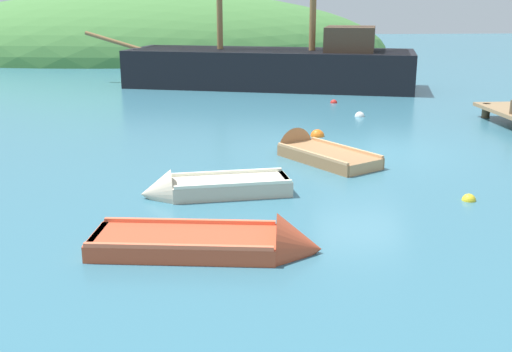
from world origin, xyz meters
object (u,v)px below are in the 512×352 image
(buoy_red, at_px, (334,103))
(buoy_yellow, at_px, (469,200))
(rowboat_far, at_px, (312,154))
(sailing_ship, at_px, (273,73))
(buoy_white, at_px, (360,116))
(rowboat_portside, at_px, (228,247))
(rowboat_near_dock, at_px, (207,190))
(buoy_orange, at_px, (317,136))

(buoy_red, xyz_separation_m, buoy_yellow, (0.24, -12.61, 0.00))
(buoy_red, bearing_deg, buoy_yellow, -88.93)
(rowboat_far, bearing_deg, buoy_yellow, -177.06)
(sailing_ship, distance_m, rowboat_far, 13.71)
(sailing_ship, height_order, buoy_white, sailing_ship)
(rowboat_far, distance_m, buoy_yellow, 4.70)
(rowboat_portside, distance_m, rowboat_near_dock, 3.10)
(sailing_ship, xyz_separation_m, buoy_yellow, (2.19, -17.58, -0.65))
(rowboat_far, xyz_separation_m, buoy_orange, (0.60, 2.53, -0.09))
(rowboat_far, relative_size, buoy_white, 10.03)
(rowboat_far, bearing_deg, rowboat_portside, 127.00)
(rowboat_far, height_order, buoy_orange, rowboat_far)
(buoy_orange, height_order, buoy_white, buoy_orange)
(rowboat_near_dock, bearing_deg, sailing_ship, -107.00)
(buoy_red, bearing_deg, rowboat_portside, -108.11)
(rowboat_portside, height_order, buoy_white, rowboat_portside)
(buoy_yellow, bearing_deg, rowboat_far, 124.10)
(rowboat_far, xyz_separation_m, buoy_white, (2.71, 5.68, -0.09))
(rowboat_far, relative_size, rowboat_near_dock, 1.08)
(rowboat_far, relative_size, buoy_yellow, 12.11)
(rowboat_far, xyz_separation_m, buoy_red, (2.40, 8.72, -0.09))
(buoy_orange, xyz_separation_m, buoy_white, (2.11, 3.15, 0.00))
(sailing_ship, bearing_deg, rowboat_near_dock, 95.24)
(sailing_ship, relative_size, buoy_orange, 37.44)
(rowboat_portside, relative_size, rowboat_near_dock, 1.21)
(buoy_orange, bearing_deg, rowboat_far, -103.45)
(rowboat_portside, bearing_deg, sailing_ship, 89.39)
(rowboat_near_dock, distance_m, buoy_white, 10.34)
(rowboat_far, distance_m, buoy_orange, 2.60)
(rowboat_near_dock, distance_m, buoy_yellow, 5.49)
(sailing_ship, bearing_deg, buoy_yellow, 113.27)
(buoy_white, bearing_deg, buoy_orange, -123.72)
(buoy_red, xyz_separation_m, buoy_orange, (-1.79, -6.19, 0.00))
(rowboat_far, bearing_deg, buoy_red, -46.54)
(rowboat_portside, xyz_separation_m, buoy_white, (5.18, 11.84, -0.08))
(buoy_red, xyz_separation_m, buoy_white, (0.31, -3.04, 0.00))
(sailing_ship, distance_m, rowboat_near_dock, 17.08)
(rowboat_near_dock, height_order, buoy_red, rowboat_near_dock)
(rowboat_portside, distance_m, buoy_white, 12.92)
(sailing_ship, bearing_deg, rowboat_far, 104.32)
(rowboat_portside, bearing_deg, rowboat_far, 75.88)
(rowboat_portside, xyz_separation_m, buoy_orange, (3.07, 8.68, -0.08))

